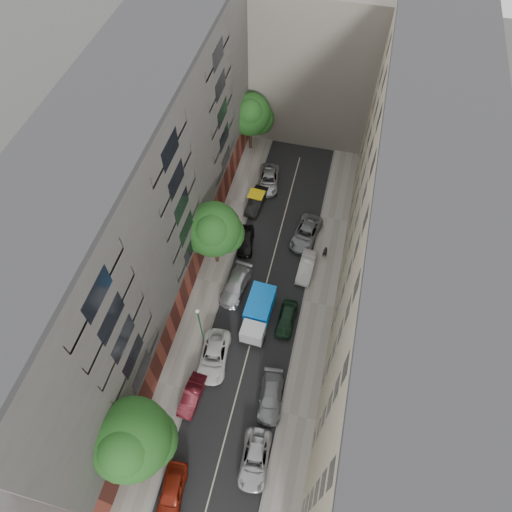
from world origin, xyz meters
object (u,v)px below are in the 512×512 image
(car_left_4, at_px, (246,241))
(tree_far, at_px, (251,116))
(tarp_truck, at_px, (258,313))
(car_left_5, at_px, (256,201))
(tree_mid, at_px, (214,231))
(car_right_4, at_px, (306,233))
(car_left_1, at_px, (192,395))
(car_right_0, at_px, (255,460))
(car_left_2, at_px, (214,356))
(car_right_1, at_px, (271,397))
(car_left_3, at_px, (236,285))
(car_left_6, at_px, (269,180))
(car_right_2, at_px, (287,319))
(car_left_0, at_px, (172,492))
(pedestrian, at_px, (325,252))
(lamp_post, at_px, (200,323))
(car_right_3, at_px, (306,267))
(tree_near, at_px, (132,441))

(car_left_4, relative_size, tree_far, 0.53)
(tarp_truck, height_order, car_left_5, tarp_truck)
(tree_mid, relative_size, tree_far, 1.06)
(tarp_truck, xyz_separation_m, car_left_4, (-3.32, 8.44, -0.74))
(car_left_4, bearing_deg, car_right_4, 13.01)
(tree_mid, bearing_deg, car_left_1, -82.44)
(car_right_0, xyz_separation_m, car_right_4, (0.00, 23.07, 0.05))
(car_left_2, bearing_deg, car_right_4, 64.22)
(car_right_4, height_order, tree_far, tree_far)
(car_left_4, relative_size, car_right_0, 0.83)
(car_left_4, height_order, car_right_1, car_right_1)
(car_left_3, xyz_separation_m, car_right_4, (5.60, 8.00, -0.00))
(car_left_6, distance_m, tree_mid, 13.25)
(car_right_2, relative_size, tree_mid, 0.51)
(car_left_0, xyz_separation_m, tree_far, (-3.44, 38.89, 4.31))
(car_left_0, height_order, pedestrian, pedestrian)
(car_left_2, relative_size, lamp_post, 0.85)
(car_left_1, relative_size, lamp_post, 0.64)
(car_right_0, bearing_deg, car_right_1, 83.65)
(car_right_3, bearing_deg, car_right_4, 103.41)
(car_left_2, height_order, car_left_5, car_left_2)
(pedestrian, bearing_deg, lamp_post, 27.80)
(car_left_6, distance_m, car_right_4, 8.81)
(lamp_post, bearing_deg, pedestrian, 52.37)
(tree_near, xyz_separation_m, lamp_post, (1.32, 10.71, -2.15))
(car_right_0, distance_m, lamp_post, 11.78)
(car_right_4, bearing_deg, car_left_0, -92.25)
(car_left_5, relative_size, car_right_4, 0.84)
(car_left_1, height_order, pedestrian, pedestrian)
(car_right_3, bearing_deg, tree_near, -111.14)
(car_left_3, xyz_separation_m, car_right_0, (5.60, -15.07, -0.06))
(car_right_1, height_order, car_right_3, car_right_1)
(car_right_2, height_order, tree_far, tree_far)
(car_right_4, xyz_separation_m, lamp_post, (-7.00, -14.20, 3.26))
(car_left_1, distance_m, car_right_3, 16.80)
(car_right_1, distance_m, car_right_2, 7.55)
(car_left_5, relative_size, tree_mid, 0.55)
(car_left_5, xyz_separation_m, car_right_4, (6.21, -3.20, -0.00))
(car_left_6, height_order, pedestrian, pedestrian)
(car_left_3, height_order, pedestrian, pedestrian)
(car_left_4, xyz_separation_m, car_right_1, (6.14, -15.55, 0.01))
(tree_mid, xyz_separation_m, pedestrian, (10.62, 3.26, -4.36))
(lamp_post, bearing_deg, car_right_4, 63.75)
(car_left_0, relative_size, car_right_3, 1.05)
(car_right_0, distance_m, tree_mid, 20.12)
(tree_near, xyz_separation_m, pedestrian, (10.68, 22.84, -5.19))
(tree_far, bearing_deg, tree_near, -88.88)
(car_right_2, bearing_deg, tree_mid, 149.92)
(tree_mid, bearing_deg, tarp_truck, -44.58)
(car_right_0, distance_m, car_right_3, 18.89)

